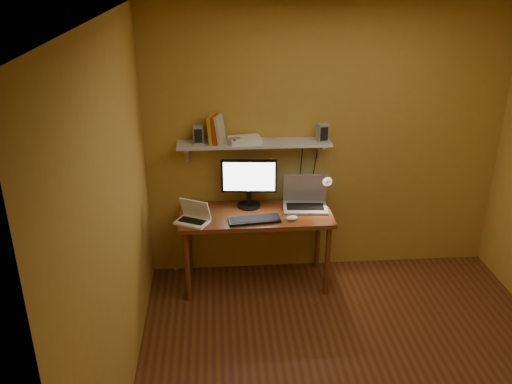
{
  "coord_description": "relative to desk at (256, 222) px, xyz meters",
  "views": [
    {
      "loc": [
        -1.03,
        -3.2,
        2.91
      ],
      "look_at": [
        -0.7,
        1.18,
        1.01
      ],
      "focal_mm": 38.0,
      "sensor_mm": 36.0,
      "label": 1
    }
  ],
  "objects": [
    {
      "name": "monitor",
      "position": [
        -0.05,
        0.16,
        0.35
      ],
      "size": [
        0.52,
        0.24,
        0.47
      ],
      "rotation": [
        0.0,
        0.0,
        -0.09
      ],
      "color": "black",
      "rests_on": "desk"
    },
    {
      "name": "netbook",
      "position": [
        -0.57,
        -0.13,
        0.14
      ],
      "size": [
        0.34,
        0.31,
        0.21
      ],
      "rotation": [
        0.0,
        0.0,
        -0.48
      ],
      "color": "white",
      "rests_on": "desk"
    },
    {
      "name": "shelf_camera",
      "position": [
        -0.19,
        0.13,
        0.74
      ],
      "size": [
        0.11,
        0.06,
        0.07
      ],
      "color": "silver",
      "rests_on": "wall_shelf"
    },
    {
      "name": "speaker_left",
      "position": [
        -0.5,
        0.2,
        0.79
      ],
      "size": [
        0.09,
        0.09,
        0.16
      ],
      "primitive_type": "cube",
      "rotation": [
        0.0,
        0.0,
        0.02
      ],
      "color": "gray",
      "rests_on": "wall_shelf"
    },
    {
      "name": "laptop",
      "position": [
        0.47,
        0.12,
        0.16
      ],
      "size": [
        0.43,
        0.33,
        0.3
      ],
      "rotation": [
        0.0,
        0.0,
        -0.09
      ],
      "color": "gray",
      "rests_on": "desk"
    },
    {
      "name": "keyboard",
      "position": [
        -0.03,
        -0.16,
        0.1
      ],
      "size": [
        0.47,
        0.2,
        0.02
      ],
      "primitive_type": "cube",
      "rotation": [
        0.0,
        0.0,
        0.11
      ],
      "color": "black",
      "rests_on": "desk"
    },
    {
      "name": "room",
      "position": [
        0.69,
        -1.28,
        0.64
      ],
      "size": [
        3.44,
        3.24,
        2.64
      ],
      "color": "brown",
      "rests_on": "ground"
    },
    {
      "name": "wall_shelf",
      "position": [
        0.0,
        0.19,
        0.69
      ],
      "size": [
        1.4,
        0.25,
        0.21
      ],
      "color": "silver",
      "rests_on": "room"
    },
    {
      "name": "speaker_right",
      "position": [
        0.62,
        0.18,
        0.79
      ],
      "size": [
        0.1,
        0.1,
        0.16
      ],
      "primitive_type": "cube",
      "rotation": [
        0.0,
        0.0,
        0.19
      ],
      "color": "gray",
      "rests_on": "wall_shelf"
    },
    {
      "name": "desk_lamp",
      "position": [
        0.66,
        0.13,
        0.29
      ],
      "size": [
        0.09,
        0.23,
        0.38
      ],
      "color": "silver",
      "rests_on": "desk"
    },
    {
      "name": "mouse",
      "position": [
        0.31,
        -0.16,
        0.11
      ],
      "size": [
        0.12,
        0.1,
        0.04
      ],
      "primitive_type": "ellipsoid",
      "rotation": [
        0.0,
        0.0,
        0.26
      ],
      "color": "white",
      "rests_on": "desk"
    },
    {
      "name": "router",
      "position": [
        -0.09,
        0.19,
        0.73
      ],
      "size": [
        0.32,
        0.24,
        0.05
      ],
      "primitive_type": "cube",
      "rotation": [
        0.0,
        0.0,
        0.19
      ],
      "color": "white",
      "rests_on": "wall_shelf"
    },
    {
      "name": "books",
      "position": [
        -0.34,
        0.2,
        0.84
      ],
      "size": [
        0.18,
        0.18,
        0.25
      ],
      "color": "orange",
      "rests_on": "wall_shelf"
    },
    {
      "name": "desk",
      "position": [
        0.0,
        0.0,
        0.0
      ],
      "size": [
        1.4,
        0.6,
        0.75
      ],
      "color": "brown",
      "rests_on": "ground"
    }
  ]
}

